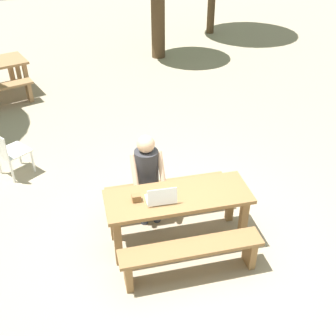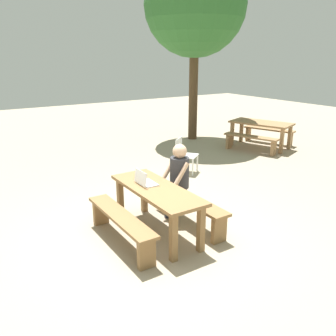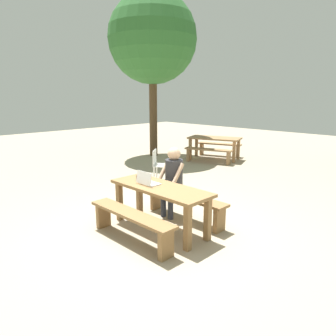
{
  "view_description": "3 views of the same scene",
  "coord_description": "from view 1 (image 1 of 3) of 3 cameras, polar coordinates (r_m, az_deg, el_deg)",
  "views": [
    {
      "loc": [
        -1.08,
        -3.94,
        3.9
      ],
      "look_at": [
        -0.07,
        0.25,
        0.99
      ],
      "focal_mm": 44.97,
      "sensor_mm": 36.0,
      "label": 1
    },
    {
      "loc": [
        4.24,
        -2.54,
        2.64
      ],
      "look_at": [
        -0.07,
        0.25,
        0.99
      ],
      "focal_mm": 37.89,
      "sensor_mm": 36.0,
      "label": 2
    },
    {
      "loc": [
        3.49,
        -3.31,
        2.17
      ],
      "look_at": [
        -0.07,
        0.25,
        0.99
      ],
      "focal_mm": 33.34,
      "sensor_mm": 36.0,
      "label": 3
    }
  ],
  "objects": [
    {
      "name": "small_pouch",
      "position": [
        5.06,
        -4.31,
        -4.06
      ],
      "size": [
        0.1,
        0.08,
        0.09
      ],
      "color": "olive",
      "rests_on": "picnic_table_front"
    },
    {
      "name": "ground_plane",
      "position": [
        5.65,
        1.29,
        -9.65
      ],
      "size": [
        30.0,
        30.0,
        0.0
      ],
      "primitive_type": "plane",
      "color": "tan"
    },
    {
      "name": "bench_far",
      "position": [
        5.87,
        -0.17,
        -3.25
      ],
      "size": [
        1.7,
        0.3,
        0.46
      ],
      "color": "olive",
      "rests_on": "ground"
    },
    {
      "name": "bench_near",
      "position": [
        4.99,
        3.14,
        -11.49
      ],
      "size": [
        1.7,
        0.3,
        0.46
      ],
      "color": "olive",
      "rests_on": "ground"
    },
    {
      "name": "laptop",
      "position": [
        5.03,
        -0.94,
        -4.05
      ],
      "size": [
        0.36,
        0.26,
        0.23
      ],
      "rotation": [
        0.0,
        0.0,
        3.11
      ],
      "color": "white",
      "rests_on": "picnic_table_front"
    },
    {
      "name": "plastic_chair",
      "position": [
        7.03,
        -20.81,
        2.09
      ],
      "size": [
        0.62,
        0.62,
        0.8
      ],
      "rotation": [
        0.0,
        0.0,
        2.21
      ],
      "color": "white",
      "rests_on": "ground"
    },
    {
      "name": "person_seated",
      "position": [
        5.56,
        -2.83,
        -0.46
      ],
      "size": [
        0.43,
        0.42,
        1.27
      ],
      "color": "#333847",
      "rests_on": "ground"
    },
    {
      "name": "picnic_table_front",
      "position": [
        5.24,
        1.37,
        -4.8
      ],
      "size": [
        1.8,
        0.66,
        0.74
      ],
      "color": "olive",
      "rests_on": "ground"
    }
  ]
}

